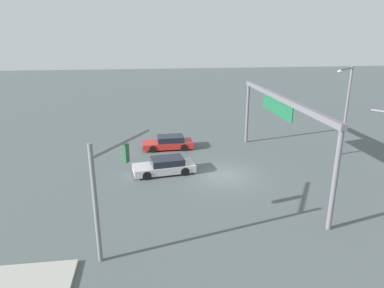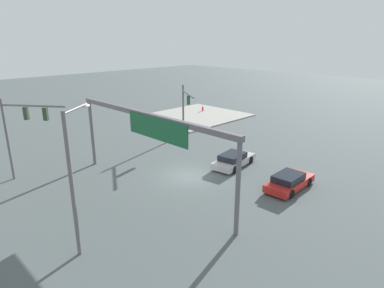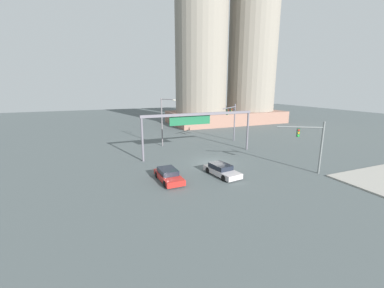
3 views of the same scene
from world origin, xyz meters
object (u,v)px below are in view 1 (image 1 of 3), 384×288
Objects in this scene: traffic_signal_near_corner at (109,178)px; streetlamp_curved_arm at (346,105)px; sedan_car_waiting_far at (165,166)px; sedan_car_approaching at (168,143)px.

streetlamp_curved_arm is at bearing -27.64° from traffic_signal_near_corner.
sedan_car_waiting_far is (1.96, -15.34, -3.92)m from streetlamp_curved_arm.
sedan_car_waiting_far is at bearing -30.03° from streetlamp_curved_arm.
traffic_signal_near_corner is at bearing -5.88° from streetlamp_curved_arm.
traffic_signal_near_corner is 1.20× the size of sedan_car_waiting_far.
sedan_car_approaching and sedan_car_waiting_far have the same top height.
sedan_car_waiting_far is at bearing 81.60° from sedan_car_approaching.
sedan_car_approaching is at bearing -104.80° from sedan_car_waiting_far.
traffic_signal_near_corner is 21.61m from streetlamp_curved_arm.
traffic_signal_near_corner is 10.32m from sedan_car_waiting_far.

